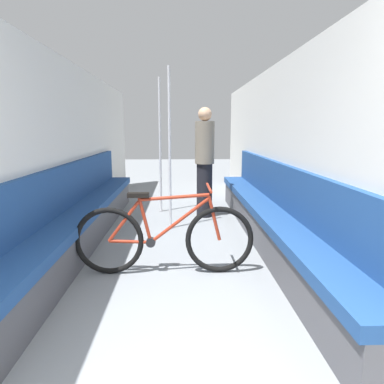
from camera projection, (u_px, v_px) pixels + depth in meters
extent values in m
cube|color=silver|center=(51.00, 154.00, 3.75)|extent=(0.10, 9.39, 2.21)
cube|color=silver|center=(296.00, 154.00, 3.84)|extent=(0.10, 9.39, 2.21)
cube|color=#4C4C51|center=(83.00, 231.00, 4.07)|extent=(0.34, 5.06, 0.37)
cube|color=navy|center=(82.00, 212.00, 4.03)|extent=(0.40, 5.06, 0.10)
cube|color=navy|center=(66.00, 186.00, 3.97)|extent=(0.07, 5.06, 0.50)
cube|color=#4C4C51|center=(267.00, 229.00, 4.15)|extent=(0.34, 5.06, 0.37)
cube|color=navy|center=(267.00, 210.00, 4.10)|extent=(0.40, 5.06, 0.10)
cube|color=navy|center=(282.00, 185.00, 4.06)|extent=(0.07, 5.06, 0.50)
torus|color=black|center=(109.00, 241.00, 3.26)|extent=(0.66, 0.05, 0.66)
torus|color=black|center=(219.00, 240.00, 3.29)|extent=(0.66, 0.05, 0.66)
cylinder|color=#9E2D19|center=(130.00, 242.00, 3.26)|extent=(0.40, 0.03, 0.05)
cylinder|color=#9E2D19|center=(124.00, 221.00, 3.23)|extent=(0.32, 0.03, 0.40)
cylinder|color=#9E2D19|center=(145.00, 219.00, 3.23)|extent=(0.14, 0.03, 0.47)
cylinder|color=#9E2D19|center=(180.00, 220.00, 3.24)|extent=(0.57, 0.03, 0.45)
cylinder|color=#9E2D19|center=(174.00, 197.00, 3.20)|extent=(0.66, 0.03, 0.08)
cylinder|color=#9E2D19|center=(214.00, 218.00, 3.25)|extent=(0.14, 0.03, 0.43)
cylinder|color=black|center=(151.00, 242.00, 3.27)|extent=(0.09, 0.06, 0.09)
cube|color=black|center=(138.00, 195.00, 3.18)|extent=(0.20, 0.07, 0.04)
cylinder|color=#9E2D19|center=(209.00, 188.00, 3.19)|extent=(0.02, 0.46, 0.02)
cylinder|color=gray|center=(161.00, 211.00, 5.81)|extent=(0.08, 0.08, 0.01)
cylinder|color=silver|center=(160.00, 146.00, 5.62)|extent=(0.04, 0.04, 2.19)
cylinder|color=gray|center=(171.00, 228.00, 4.84)|extent=(0.08, 0.08, 0.01)
cylinder|color=silver|center=(170.00, 150.00, 4.64)|extent=(0.04, 0.04, 2.19)
cylinder|color=black|center=(204.00, 190.00, 5.41)|extent=(0.25, 0.25, 0.85)
cylinder|color=#756B5B|center=(205.00, 143.00, 5.28)|extent=(0.30, 0.30, 0.65)
sphere|color=tan|center=(205.00, 114.00, 5.20)|extent=(0.21, 0.21, 0.21)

